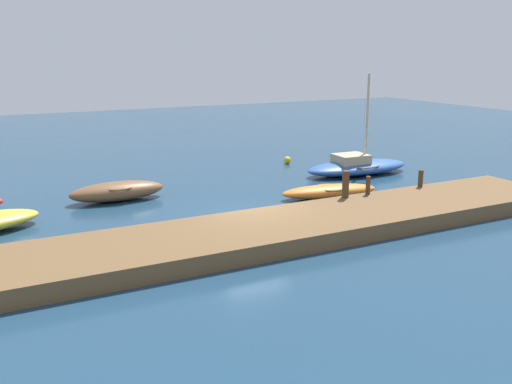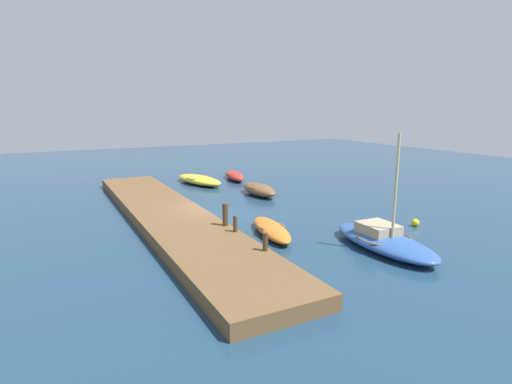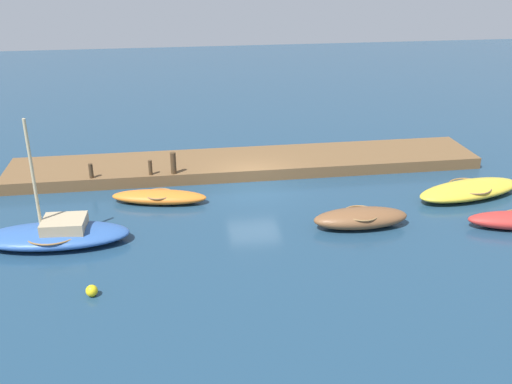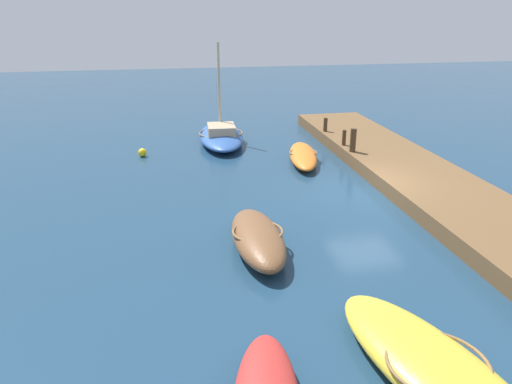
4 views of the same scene
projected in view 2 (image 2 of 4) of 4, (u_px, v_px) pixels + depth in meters
ground_plane at (211, 216)px, 22.82m from camera, size 84.00×84.00×0.00m
dock_platform at (170, 217)px, 21.68m from camera, size 23.93×3.70×0.57m
sailboat_blue at (383, 240)px, 17.52m from camera, size 5.81×2.49×5.04m
rowboat_orange at (271, 229)px, 19.46m from camera, size 4.43×2.03×0.56m
motorboat_yellow at (199, 180)px, 32.35m from camera, size 5.65×3.04×0.68m
rowboat_brown at (259, 189)px, 28.21m from camera, size 3.95×1.49×0.80m
rowboat_red at (234, 176)px, 34.26m from camera, size 4.34×1.97×0.68m
mooring_post_west at (225, 215)px, 18.97m from camera, size 0.27×0.27×1.05m
mooring_post_mid_west at (235, 224)px, 18.05m from camera, size 0.18×0.18×0.73m
mooring_post_mid_east at (265, 242)px, 15.66m from camera, size 0.20×0.20×0.71m
marker_buoy at (415, 223)px, 20.89m from camera, size 0.40×0.40×0.40m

